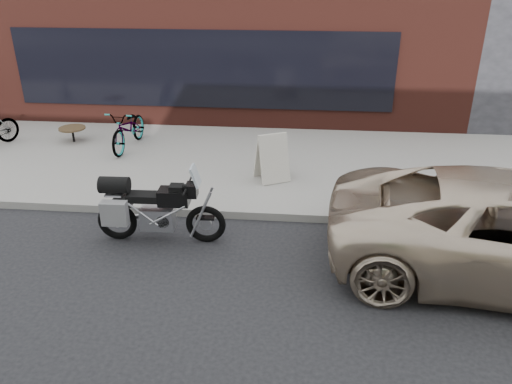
{
  "coord_description": "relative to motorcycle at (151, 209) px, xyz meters",
  "views": [
    {
      "loc": [
        0.69,
        -3.96,
        4.31
      ],
      "look_at": [
        -0.02,
        3.4,
        0.85
      ],
      "focal_mm": 35.0,
      "sensor_mm": 36.0,
      "label": 1
    }
  ],
  "objects": [
    {
      "name": "sandwich_sign",
      "position": [
        1.82,
        2.43,
        0.05
      ],
      "size": [
        0.8,
        0.78,
        0.98
      ],
      "rotation": [
        0.0,
        0.0,
        0.47
      ],
      "color": "beige",
      "rests_on": "near_sidewalk"
    },
    {
      "name": "motorcycle",
      "position": [
        0.0,
        0.0,
        0.0
      ],
      "size": [
        2.16,
        0.74,
        1.37
      ],
      "rotation": [
        0.0,
        0.0,
        0.03
      ],
      "color": "black",
      "rests_on": "ground"
    },
    {
      "name": "cafe_table",
      "position": [
        -3.28,
        4.29,
        -0.1
      ],
      "size": [
        0.65,
        0.65,
        0.37
      ],
      "color": "black",
      "rests_on": "near_sidewalk"
    },
    {
      "name": "bicycle_front",
      "position": [
        -1.72,
        4.01,
        0.05
      ],
      "size": [
        0.76,
        1.89,
        0.98
      ],
      "primitive_type": "imported",
      "rotation": [
        0.0,
        0.0,
        -0.06
      ],
      "color": "gray",
      "rests_on": "near_sidewalk"
    },
    {
      "name": "near_sidewalk",
      "position": [
        1.72,
        3.87,
        -0.51
      ],
      "size": [
        44.0,
        6.0,
        0.15
      ],
      "primitive_type": "cube",
      "color": "gray",
      "rests_on": "ground"
    },
    {
      "name": "storefront",
      "position": [
        -0.28,
        10.86,
        1.66
      ],
      "size": [
        14.0,
        10.07,
        4.5
      ],
      "color": "#4D2019",
      "rests_on": "ground"
    }
  ]
}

